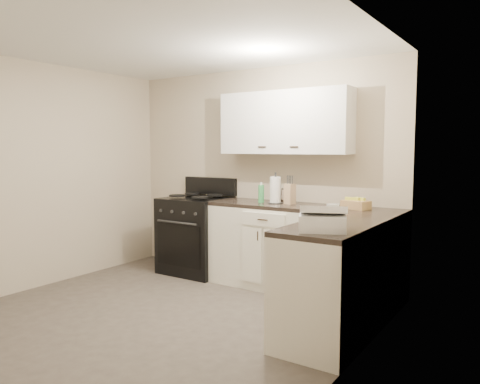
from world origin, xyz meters
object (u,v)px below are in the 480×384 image
Objects in this scene: stove at (196,236)px; paper_towel at (275,190)px; wicker_basket at (356,205)px; knife_block at (290,194)px; countertop_grill at (322,222)px.

paper_towel is at bearing 2.06° from stove.
stove is at bearing -178.56° from wicker_basket.
knife_block reaches higher than countertop_grill.
knife_block is at bearing 179.17° from wicker_basket.
paper_towel reaches higher than stove.
knife_block is (1.27, 0.06, 0.59)m from stove.
countertop_grill is at bearing -49.26° from paper_towel.
stove is 1.41m from knife_block.
paper_towel is 0.88× the size of countertop_grill.
countertop_grill is (1.15, -1.33, -0.09)m from paper_towel.
stove is 3.24× the size of paper_towel.
knife_block is 0.66× the size of countertop_grill.
wicker_basket is (2.03, 0.05, 0.52)m from stove.
countertop_grill is at bearing -80.67° from wicker_basket.
stove is at bearing -177.94° from paper_towel.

